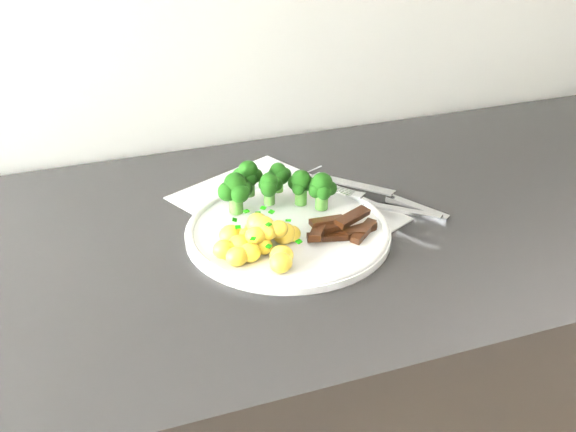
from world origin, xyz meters
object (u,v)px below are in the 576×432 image
at_px(plate, 288,230).
at_px(knife, 400,202).
at_px(broccoli, 272,184).
at_px(beef_strips, 344,228).
at_px(recipe_paper, 285,208).
at_px(potatoes, 258,239).
at_px(fork, 386,205).

relative_size(plate, knife, 1.61).
distance_m(broccoli, beef_strips, 0.13).
relative_size(recipe_paper, plate, 1.31).
bearing_deg(knife, beef_strips, -153.26).
bearing_deg(potatoes, plate, 33.65).
xyz_separation_m(beef_strips, knife, (0.12, 0.06, -0.01)).
bearing_deg(broccoli, recipe_paper, 10.76).
bearing_deg(plate, beef_strips, -31.59).
bearing_deg(fork, recipe_paper, 152.01).
distance_m(beef_strips, fork, 0.09).
height_order(broccoli, beef_strips, broccoli).
height_order(recipe_paper, broccoli, broccoli).
xyz_separation_m(broccoli, knife, (0.18, -0.05, -0.04)).
height_order(recipe_paper, fork, fork).
bearing_deg(knife, recipe_paper, 162.24).
bearing_deg(fork, potatoes, -169.12).
distance_m(plate, broccoli, 0.08).
relative_size(recipe_paper, potatoes, 3.02).
relative_size(recipe_paper, broccoli, 2.22).
relative_size(broccoli, knife, 0.95).
relative_size(plate, potatoes, 2.31).
relative_size(recipe_paper, beef_strips, 3.41).
bearing_deg(beef_strips, fork, 26.78).
distance_m(potatoes, fork, 0.21).
bearing_deg(fork, knife, 26.63).
xyz_separation_m(recipe_paper, fork, (0.13, -0.07, 0.02)).
xyz_separation_m(plate, knife, (0.18, 0.02, 0.00)).
distance_m(plate, beef_strips, 0.08).
bearing_deg(plate, potatoes, -146.35).
relative_size(plate, fork, 1.91).
distance_m(fork, knife, 0.04).
relative_size(plate, broccoli, 1.70).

